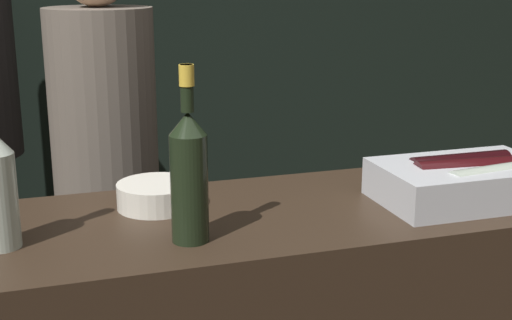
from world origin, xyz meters
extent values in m
cube|color=black|center=(0.00, 2.33, 1.40)|extent=(6.40, 0.06, 2.80)
cube|color=#B7BABF|center=(0.51, 0.20, 1.09)|extent=(0.42, 0.27, 0.09)
cylinder|color=#9EA899|center=(0.55, 0.14, 1.11)|extent=(0.25, 0.09, 0.06)
cylinder|color=black|center=(0.51, 0.20, 1.11)|extent=(0.26, 0.10, 0.07)
cylinder|color=black|center=(0.53, 0.26, 1.11)|extent=(0.27, 0.07, 0.07)
cylinder|color=silver|center=(-0.23, 0.38, 1.07)|extent=(0.19, 0.19, 0.06)
cylinder|color=gray|center=(-0.23, 0.38, 1.10)|extent=(0.16, 0.16, 0.01)
cylinder|color=black|center=(-0.20, 0.14, 1.16)|extent=(0.08, 0.08, 0.23)
cone|color=black|center=(-0.20, 0.14, 1.30)|extent=(0.08, 0.08, 0.05)
cylinder|color=black|center=(-0.20, 0.14, 1.37)|extent=(0.03, 0.03, 0.10)
cylinder|color=gold|center=(-0.20, 0.14, 1.40)|extent=(0.03, 0.03, 0.04)
cube|color=black|center=(-0.27, 1.17, 0.38)|extent=(0.27, 0.20, 0.77)
cylinder|color=#60564C|center=(-0.27, 1.17, 1.12)|extent=(0.36, 0.36, 0.71)
camera|label=1|loc=(-0.49, -1.25, 1.60)|focal=50.00mm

